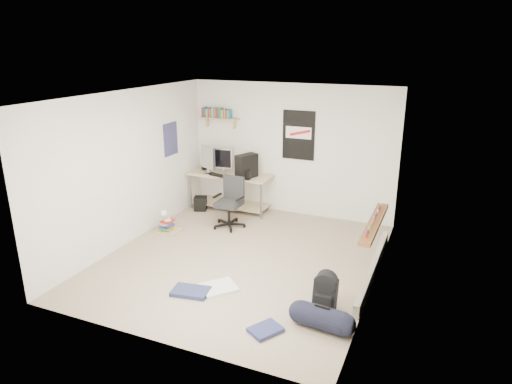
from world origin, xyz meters
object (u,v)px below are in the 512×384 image
at_px(office_chair, 229,201).
at_px(book_stack, 167,223).
at_px(duffel_bag, 322,318).
at_px(desk, 231,191).
at_px(backpack, 325,293).

xyz_separation_m(office_chair, book_stack, (-0.93, -0.59, -0.34)).
relative_size(duffel_bag, book_stack, 1.41).
height_order(desk, backpack, desk).
relative_size(backpack, book_stack, 0.98).
relative_size(office_chair, book_stack, 2.35).
relative_size(office_chair, backpack, 2.40).
distance_m(duffel_bag, book_stack, 3.76).
xyz_separation_m(duffel_bag, book_stack, (-3.31, 1.78, 0.01)).
bearing_deg(book_stack, desk, 69.77).
bearing_deg(office_chair, book_stack, -144.06).
distance_m(desk, office_chair, 0.97).
height_order(office_chair, backpack, office_chair).
height_order(backpack, duffel_bag, duffel_bag).
distance_m(desk, backpack, 3.89).
xyz_separation_m(desk, backpack, (2.68, -2.81, -0.16)).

